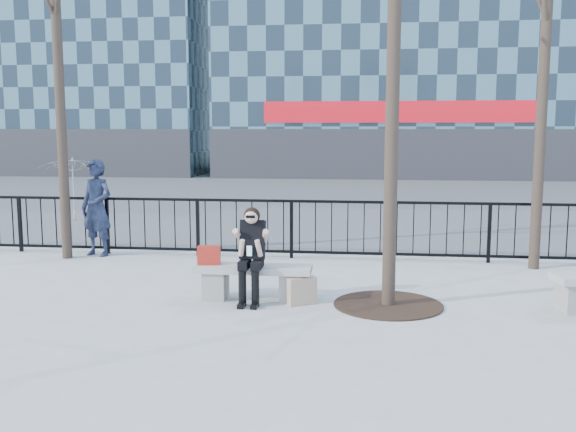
# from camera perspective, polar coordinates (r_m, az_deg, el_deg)

# --- Properties ---
(ground) EXTENTS (120.00, 120.00, 0.00)m
(ground) POSITION_cam_1_polar(r_m,az_deg,el_deg) (9.24, -3.08, -7.40)
(ground) COLOR #959691
(ground) RESTS_ON ground
(street_surface) EXTENTS (60.00, 23.00, 0.01)m
(street_surface) POSITION_cam_1_polar(r_m,az_deg,el_deg) (23.96, 3.13, 1.98)
(street_surface) COLOR #474747
(street_surface) RESTS_ON ground
(railing) EXTENTS (14.00, 0.06, 1.10)m
(railing) POSITION_cam_1_polar(r_m,az_deg,el_deg) (12.03, -0.63, -1.14)
(railing) COLOR black
(railing) RESTS_ON ground
(tree_grate) EXTENTS (1.50, 1.50, 0.02)m
(tree_grate) POSITION_cam_1_polar(r_m,az_deg,el_deg) (9.02, 8.89, -7.79)
(tree_grate) COLOR black
(tree_grate) RESTS_ON ground
(bench_main) EXTENTS (1.65, 0.46, 0.49)m
(bench_main) POSITION_cam_1_polar(r_m,az_deg,el_deg) (9.17, -3.10, -5.59)
(bench_main) COLOR slate
(bench_main) RESTS_ON ground
(seated_woman) EXTENTS (0.50, 0.64, 1.34)m
(seated_woman) POSITION_cam_1_polar(r_m,az_deg,el_deg) (8.94, -3.29, -3.52)
(seated_woman) COLOR black
(seated_woman) RESTS_ON ground
(handbag) EXTENTS (0.34, 0.19, 0.26)m
(handbag) POSITION_cam_1_polar(r_m,az_deg,el_deg) (9.25, -7.04, -3.48)
(handbag) COLOR #AE1F15
(handbag) RESTS_ON bench_main
(shopping_bag) EXTENTS (0.42, 0.33, 0.38)m
(shopping_bag) POSITION_cam_1_polar(r_m,az_deg,el_deg) (8.93, 1.24, -6.68)
(shopping_bag) COLOR #C9B18E
(shopping_bag) RESTS_ON ground
(standing_man) EXTENTS (0.77, 0.62, 1.84)m
(standing_man) POSITION_cam_1_polar(r_m,az_deg,el_deg) (12.74, -16.64, 0.70)
(standing_man) COLOR black
(standing_man) RESTS_ON ground
(vendor_umbrella) EXTENTS (2.22, 2.25, 1.70)m
(vendor_umbrella) POSITION_cam_1_polar(r_m,az_deg,el_deg) (17.75, -18.62, 2.30)
(vendor_umbrella) COLOR yellow
(vendor_umbrella) RESTS_ON ground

